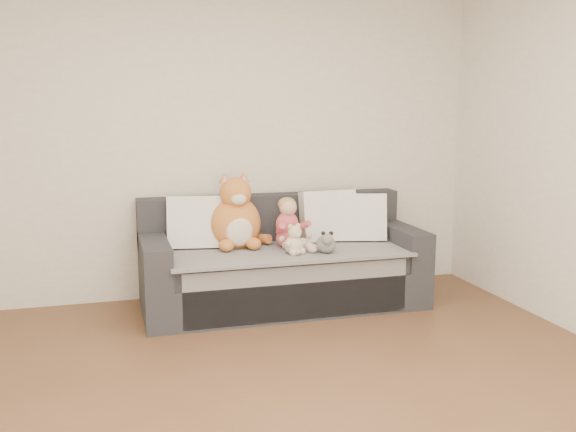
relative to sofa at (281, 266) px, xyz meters
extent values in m
plane|color=white|center=(-0.46, 0.44, 0.99)|extent=(4.50, 0.00, 4.50)
cube|color=#26262B|center=(0.00, -0.04, -0.16)|extent=(2.20, 0.90, 0.30)
cube|color=#26262B|center=(0.00, -0.07, 0.07)|extent=(1.90, 0.80, 0.15)
cube|color=#26262B|center=(0.00, 0.31, 0.34)|extent=(2.20, 0.20, 0.40)
cube|color=#26262B|center=(-1.00, -0.04, 0.14)|extent=(0.20, 0.90, 0.30)
cube|color=#26262B|center=(1.00, -0.04, 0.14)|extent=(0.20, 0.90, 0.30)
cube|color=gray|center=(0.00, -0.09, 0.15)|extent=(1.85, 0.88, 0.02)
cube|color=gray|center=(0.00, -0.48, -0.08)|extent=(1.70, 0.02, 0.41)
cube|color=silver|center=(-0.65, 0.15, 0.37)|extent=(0.47, 0.27, 0.42)
cube|color=silver|center=(0.43, 0.10, 0.37)|extent=(0.46, 0.22, 0.43)
cube|color=silver|center=(0.69, 0.05, 0.36)|extent=(0.46, 0.29, 0.40)
ellipsoid|color=#CF4960|center=(0.04, -0.04, 0.24)|extent=(0.19, 0.16, 0.16)
ellipsoid|color=#CF4960|center=(0.04, -0.03, 0.35)|extent=(0.18, 0.15, 0.20)
ellipsoid|color=#DBAA8C|center=(0.04, -0.04, 0.48)|extent=(0.14, 0.14, 0.14)
ellipsoid|color=tan|center=(0.04, -0.03, 0.51)|extent=(0.14, 0.14, 0.11)
cylinder|color=#CF4960|center=(-0.04, -0.11, 0.33)|extent=(0.07, 0.19, 0.12)
cylinder|color=#CF4960|center=(0.14, -0.07, 0.33)|extent=(0.14, 0.19, 0.12)
ellipsoid|color=#DBAA8C|center=(-0.05, -0.19, 0.26)|extent=(0.05, 0.05, 0.05)
ellipsoid|color=#DBAA8C|center=(0.18, -0.14, 0.26)|extent=(0.05, 0.05, 0.05)
cylinder|color=#E5B2C6|center=(0.02, -0.21, 0.20)|extent=(0.09, 0.24, 0.08)
cylinder|color=#E5B2C6|center=(0.13, -0.19, 0.20)|extent=(0.15, 0.25, 0.08)
ellipsoid|color=#DBAA8C|center=(0.03, -0.33, 0.19)|extent=(0.05, 0.08, 0.04)
ellipsoid|color=#DBAA8C|center=(0.17, -0.30, 0.19)|extent=(0.05, 0.08, 0.04)
ellipsoid|color=#B67928|center=(-0.35, 0.10, 0.35)|extent=(0.41, 0.35, 0.43)
ellipsoid|color=beige|center=(-0.35, -0.04, 0.32)|extent=(0.21, 0.09, 0.24)
ellipsoid|color=#B67928|center=(-0.35, 0.06, 0.60)|extent=(0.25, 0.25, 0.25)
ellipsoid|color=beige|center=(-0.35, -0.04, 0.56)|extent=(0.12, 0.08, 0.09)
cone|color=#B67928|center=(-0.43, 0.10, 0.71)|extent=(0.10, 0.10, 0.09)
cone|color=pink|center=(-0.43, 0.09, 0.71)|extent=(0.06, 0.06, 0.05)
cone|color=#B67928|center=(-0.28, 0.11, 0.71)|extent=(0.10, 0.10, 0.09)
cone|color=pink|center=(-0.28, 0.09, 0.71)|extent=(0.06, 0.06, 0.05)
ellipsoid|color=#B67928|center=(-0.46, -0.07, 0.21)|extent=(0.12, 0.14, 0.09)
ellipsoid|color=#B67928|center=(-0.24, -0.06, 0.21)|extent=(0.12, 0.14, 0.09)
cylinder|color=#B67928|center=(-0.16, 0.16, 0.21)|extent=(0.21, 0.27, 0.10)
ellipsoid|color=beige|center=(0.02, -0.28, 0.23)|extent=(0.15, 0.13, 0.15)
ellipsoid|color=beige|center=(0.03, -0.29, 0.33)|extent=(0.10, 0.10, 0.10)
ellipsoid|color=beige|center=(-0.01, -0.29, 0.38)|extent=(0.04, 0.04, 0.04)
ellipsoid|color=beige|center=(0.06, -0.26, 0.38)|extent=(0.04, 0.04, 0.04)
ellipsoid|color=beige|center=(0.04, -0.32, 0.32)|extent=(0.04, 0.04, 0.04)
ellipsoid|color=beige|center=(-0.03, -0.32, 0.25)|extent=(0.05, 0.05, 0.05)
ellipsoid|color=beige|center=(0.09, -0.27, 0.25)|extent=(0.05, 0.05, 0.05)
ellipsoid|color=beige|center=(0.00, -0.33, 0.19)|extent=(0.06, 0.06, 0.06)
ellipsoid|color=beige|center=(0.08, -0.30, 0.19)|extent=(0.06, 0.06, 0.06)
ellipsoid|color=white|center=(0.27, -0.30, 0.23)|extent=(0.15, 0.19, 0.13)
ellipsoid|color=white|center=(0.25, -0.39, 0.29)|extent=(0.09, 0.09, 0.09)
ellipsoid|color=black|center=(0.22, -0.37, 0.33)|extent=(0.03, 0.03, 0.03)
ellipsoid|color=black|center=(0.28, -0.38, 0.33)|extent=(0.03, 0.03, 0.03)
cylinder|color=#483797|center=(0.01, -0.26, 0.21)|extent=(0.06, 0.06, 0.08)
cone|color=#3EA260|center=(0.01, -0.26, 0.26)|extent=(0.06, 0.06, 0.03)
cylinder|color=#3EA260|center=(-0.03, -0.25, 0.21)|extent=(0.01, 0.01, 0.05)
cylinder|color=#3EA260|center=(0.05, -0.26, 0.21)|extent=(0.01, 0.01, 0.05)
camera|label=1|loc=(-1.33, -4.81, 1.28)|focal=40.00mm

